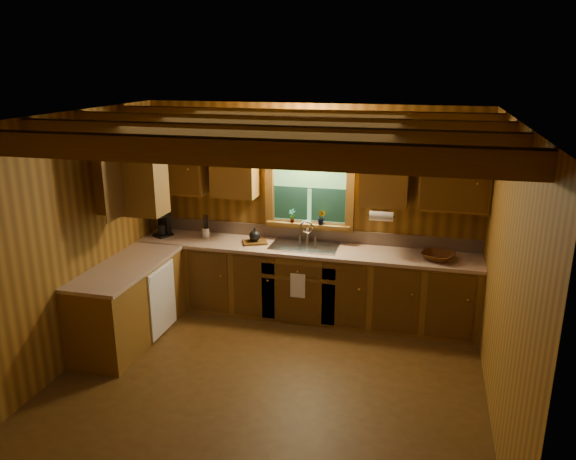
# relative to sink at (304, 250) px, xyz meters

# --- Properties ---
(room) EXTENTS (4.20, 4.20, 4.20)m
(room) POSITION_rel_sink_xyz_m (0.00, -1.60, 0.44)
(room) COLOR #4A3012
(room) RESTS_ON ground
(ceiling_beams) EXTENTS (4.20, 2.54, 0.18)m
(ceiling_beams) POSITION_rel_sink_xyz_m (0.00, -1.60, 1.63)
(ceiling_beams) COLOR brown
(ceiling_beams) RESTS_ON room
(base_cabinets) EXTENTS (4.20, 2.22, 0.86)m
(base_cabinets) POSITION_rel_sink_xyz_m (-0.49, -0.32, -0.43)
(base_cabinets) COLOR brown
(base_cabinets) RESTS_ON ground
(countertop) EXTENTS (4.20, 2.24, 0.04)m
(countertop) POSITION_rel_sink_xyz_m (-0.48, -0.31, 0.02)
(countertop) COLOR tan
(countertop) RESTS_ON base_cabinets
(backsplash) EXTENTS (4.20, 0.02, 0.16)m
(backsplash) POSITION_rel_sink_xyz_m (0.00, 0.28, 0.12)
(backsplash) COLOR tan
(backsplash) RESTS_ON room
(dishwasher_panel) EXTENTS (0.02, 0.60, 0.80)m
(dishwasher_panel) POSITION_rel_sink_xyz_m (-1.47, -0.92, -0.43)
(dishwasher_panel) COLOR white
(dishwasher_panel) RESTS_ON base_cabinets
(upper_cabinets) EXTENTS (4.19, 1.77, 0.78)m
(upper_cabinets) POSITION_rel_sink_xyz_m (-0.56, -0.18, 0.98)
(upper_cabinets) COLOR brown
(upper_cabinets) RESTS_ON room
(window) EXTENTS (1.12, 0.08, 1.00)m
(window) POSITION_rel_sink_xyz_m (0.00, 0.26, 0.67)
(window) COLOR brown
(window) RESTS_ON room
(window_sill) EXTENTS (1.06, 0.14, 0.04)m
(window_sill) POSITION_rel_sink_xyz_m (0.00, 0.22, 0.26)
(window_sill) COLOR brown
(window_sill) RESTS_ON room
(wall_sconce) EXTENTS (0.45, 0.21, 0.17)m
(wall_sconce) POSITION_rel_sink_xyz_m (0.00, 0.14, 1.31)
(wall_sconce) COLOR black
(wall_sconce) RESTS_ON room
(paper_towel_roll) EXTENTS (0.27, 0.11, 0.11)m
(paper_towel_roll) POSITION_rel_sink_xyz_m (0.92, -0.07, 0.51)
(paper_towel_roll) COLOR white
(paper_towel_roll) RESTS_ON upper_cabinets
(dish_towel) EXTENTS (0.18, 0.01, 0.30)m
(dish_towel) POSITION_rel_sink_xyz_m (0.00, -0.34, -0.34)
(dish_towel) COLOR white
(dish_towel) RESTS_ON base_cabinets
(sink) EXTENTS (0.82, 0.48, 0.43)m
(sink) POSITION_rel_sink_xyz_m (0.00, 0.00, 0.00)
(sink) COLOR silver
(sink) RESTS_ON countertop
(coffee_maker) EXTENTS (0.17, 0.22, 0.31)m
(coffee_maker) POSITION_rel_sink_xyz_m (-1.88, -0.01, 0.19)
(coffee_maker) COLOR black
(coffee_maker) RESTS_ON countertop
(utensil_crock) EXTENTS (0.11, 0.11, 0.31)m
(utensil_crock) POSITION_rel_sink_xyz_m (-1.31, 0.04, 0.12)
(utensil_crock) COLOR silver
(utensil_crock) RESTS_ON countertop
(cutting_board) EXTENTS (0.36, 0.32, 0.03)m
(cutting_board) POSITION_rel_sink_xyz_m (-0.63, -0.02, 0.06)
(cutting_board) COLOR #4F3210
(cutting_board) RESTS_ON countertop
(teakettle) EXTENTS (0.14, 0.14, 0.18)m
(teakettle) POSITION_rel_sink_xyz_m (-0.63, -0.02, 0.14)
(teakettle) COLOR black
(teakettle) RESTS_ON cutting_board
(wicker_basket) EXTENTS (0.46, 0.46, 0.09)m
(wicker_basket) POSITION_rel_sink_xyz_m (1.58, -0.08, 0.09)
(wicker_basket) COLOR #48230C
(wicker_basket) RESTS_ON countertop
(potted_plant_left) EXTENTS (0.10, 0.08, 0.17)m
(potted_plant_left) POSITION_rel_sink_xyz_m (-0.20, 0.19, 0.37)
(potted_plant_left) COLOR #4F3210
(potted_plant_left) RESTS_ON window_sill
(potted_plant_right) EXTENTS (0.13, 0.11, 0.19)m
(potted_plant_right) POSITION_rel_sink_xyz_m (0.17, 0.19, 0.38)
(potted_plant_right) COLOR #4F3210
(potted_plant_right) RESTS_ON window_sill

